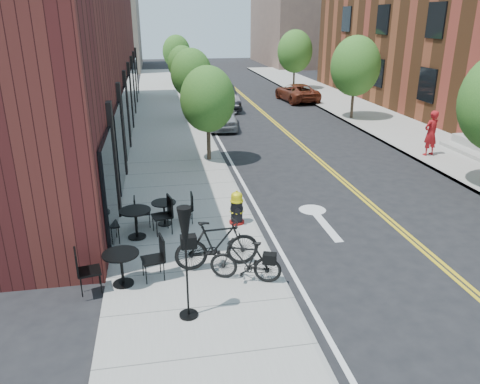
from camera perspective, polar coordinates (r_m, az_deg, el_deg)
ground at (r=11.51m, az=4.51°, el=-9.14°), size 120.00×120.00×0.00m
sidewalk_near at (r=20.44m, az=-8.02°, el=4.42°), size 4.00×70.00×0.12m
sidewalk_far at (r=24.03m, az=22.03°, el=5.55°), size 4.00×70.00×0.12m
building_near at (r=24.05m, az=-20.01°, el=14.20°), size 5.00×28.00×7.00m
bg_building_left at (r=57.89m, az=-16.43°, el=19.17°), size 8.00×14.00×10.00m
bg_building_right at (r=62.48m, az=7.67°, el=20.75°), size 10.00×16.00×12.00m
tree_near_a at (r=19.00m, az=-3.96°, el=11.22°), size 2.20×2.20×3.81m
tree_near_b at (r=26.88m, az=-5.95°, el=14.16°), size 2.30×2.30×3.98m
tree_near_c at (r=34.84m, az=-7.04°, el=15.27°), size 2.10×2.10×3.67m
tree_near_d at (r=42.79m, az=-7.75°, el=16.57°), size 2.40×2.40×4.11m
tree_far_b at (r=28.12m, az=13.89°, el=14.67°), size 2.80×2.80×4.62m
tree_far_c at (r=39.37m, az=6.71°, el=16.66°), size 2.80×2.80×4.62m
fire_hydrant at (r=13.31m, az=-0.40°, el=-1.95°), size 0.51×0.51×0.99m
bicycle_left at (r=10.49m, az=0.66°, el=-8.40°), size 1.68×1.02×0.98m
bicycle_right at (r=10.98m, az=-2.82°, el=-6.37°), size 2.04×0.70×1.20m
bistro_set_a at (r=10.66m, az=-14.24°, el=-8.51°), size 1.90×0.94×1.00m
bistro_set_b at (r=12.74m, az=-12.60°, el=-3.29°), size 1.98×1.01×1.04m
bistro_set_c at (r=13.43m, az=-9.24°, el=-2.16°), size 1.62×0.72×0.87m
patio_umbrella at (r=8.81m, az=-6.68°, el=-5.83°), size 0.38×0.38×2.33m
parked_car_a at (r=25.67m, az=-2.28°, el=9.38°), size 2.07×4.22×1.39m
parked_car_b at (r=31.06m, az=-2.25°, el=11.48°), size 1.88×4.72×1.53m
parked_car_c at (r=38.92m, az=-3.95°, el=13.18°), size 1.97×4.68×1.35m
parked_car_far at (r=34.20m, az=6.92°, el=11.96°), size 2.47×4.66×1.25m
pedestrian at (r=21.47m, az=22.24°, el=6.67°), size 0.80×0.63×1.91m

